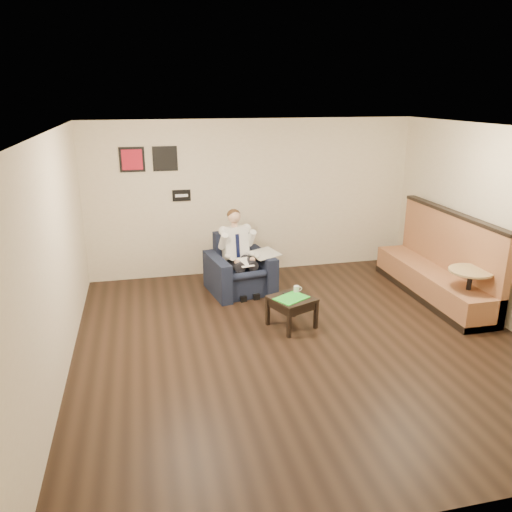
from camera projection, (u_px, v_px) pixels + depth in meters
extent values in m
plane|color=black|center=(302.00, 342.00, 6.77)|extent=(6.00, 6.00, 0.00)
cube|color=beige|center=(253.00, 198.00, 9.11)|extent=(6.00, 0.02, 2.80)
cube|color=beige|center=(438.00, 362.00, 3.55)|extent=(6.00, 0.02, 2.80)
cube|color=beige|center=(55.00, 261.00, 5.69)|extent=(0.02, 6.00, 2.80)
cube|color=beige|center=(509.00, 230.00, 6.97)|extent=(0.02, 6.00, 2.80)
cube|color=white|center=(309.00, 130.00, 5.89)|extent=(6.00, 6.00, 0.02)
cube|color=black|center=(182.00, 195.00, 8.78)|extent=(0.32, 0.02, 0.20)
cube|color=red|center=(132.00, 160.00, 8.41)|extent=(0.42, 0.03, 0.42)
cube|color=black|center=(165.00, 159.00, 8.53)|extent=(0.42, 0.03, 0.42)
cube|color=black|center=(240.00, 264.00, 8.37)|extent=(1.15, 1.15, 0.96)
cube|color=white|center=(245.00, 262.00, 8.13)|extent=(0.29, 0.36, 0.01)
cube|color=silver|center=(264.00, 254.00, 8.37)|extent=(0.52, 0.60, 0.01)
cube|color=black|center=(292.00, 312.00, 7.16)|extent=(0.72, 0.72, 0.45)
cube|color=#2BD732|center=(291.00, 298.00, 7.05)|extent=(0.55, 0.51, 0.01)
cylinder|color=white|center=(296.00, 289.00, 7.26)|extent=(0.11, 0.11, 0.10)
cube|color=black|center=(288.00, 293.00, 7.24)|extent=(0.15, 0.10, 0.01)
cube|color=#985E3B|center=(435.00, 256.00, 8.08)|extent=(0.65, 2.74, 1.40)
cylinder|color=tan|center=(468.00, 295.00, 7.35)|extent=(0.67, 0.67, 0.78)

